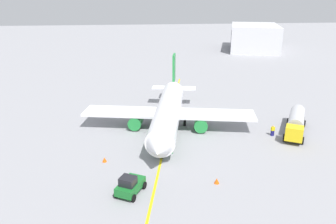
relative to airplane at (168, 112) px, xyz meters
name	(u,v)px	position (x,y,z in m)	size (l,w,h in m)	color
ground_plane	(168,130)	(0.45, -0.09, -2.76)	(400.00, 400.00, 0.00)	#939399
airplane	(168,112)	(0.00, 0.00, 0.00)	(30.31, 27.77, 9.88)	white
fuel_tanker	(296,122)	(3.95, 19.49, -1.03)	(10.79, 7.67, 3.15)	#2D2D33
pushback_tug	(130,185)	(17.62, -6.25, -1.75)	(4.12, 3.64, 2.20)	#196B28
refueling_worker	(273,131)	(4.67, 15.50, -1.94)	(0.39, 0.54, 1.71)	navy
safety_cone_nose	(217,181)	(16.78, 3.58, -2.43)	(0.59, 0.59, 0.66)	#F2590F
safety_cone_wingtip	(104,160)	(10.08, -9.49, -2.44)	(0.58, 0.58, 0.64)	#F2590F
distant_hangar	(254,37)	(-76.74, 43.03, 2.01)	(31.75, 25.07, 9.56)	silver
taxi_line_marking	(168,130)	(0.45, -0.09, -2.75)	(67.39, 0.30, 0.01)	yellow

